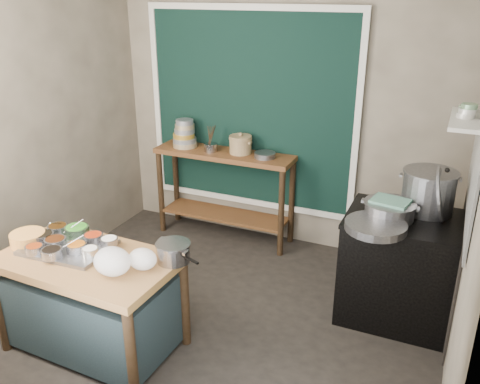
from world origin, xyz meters
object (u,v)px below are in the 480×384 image
at_px(ceramic_crock, 240,145).
at_px(saucepan, 173,252).
at_px(back_counter, 225,195).
at_px(utensil_cup, 211,147).
at_px(stove_block, 402,270).
at_px(steamer, 389,210).
at_px(condiment_tray, 68,247).
at_px(yellow_basin, 28,239).
at_px(stock_pot, 428,191).
at_px(prep_table, 92,303).

bearing_deg(ceramic_crock, saucepan, -80.50).
distance_m(back_counter, utensil_cup, 0.53).
bearing_deg(stove_block, ceramic_crock, 156.44).
xyz_separation_m(back_counter, steamer, (1.76, -0.79, 0.47)).
bearing_deg(condiment_tray, steamer, 29.93).
distance_m(condiment_tray, ceramic_crock, 2.08).
xyz_separation_m(back_counter, ceramic_crock, (0.17, 0.02, 0.56)).
relative_size(utensil_cup, ceramic_crock, 0.58).
distance_m(stove_block, ceramic_crock, 1.98).
xyz_separation_m(stove_block, ceramic_crock, (-1.73, 0.75, 0.61)).
xyz_separation_m(stove_block, saucepan, (-1.42, -1.09, 0.39)).
height_order(yellow_basin, steamer, steamer).
relative_size(stove_block, stock_pot, 2.13).
xyz_separation_m(prep_table, yellow_basin, (-0.52, -0.01, 0.42)).
bearing_deg(prep_table, ceramic_crock, 84.46).
bearing_deg(yellow_basin, stove_block, 27.51).
height_order(yellow_basin, ceramic_crock, ceramic_crock).
xyz_separation_m(condiment_tray, ceramic_crock, (0.47, 2.00, 0.27)).
height_order(saucepan, stock_pot, stock_pot).
xyz_separation_m(saucepan, ceramic_crock, (-0.31, 1.84, 0.21)).
height_order(stock_pot, steamer, stock_pot).
height_order(prep_table, yellow_basin, yellow_basin).
xyz_separation_m(utensil_cup, steamer, (1.89, -0.75, -0.05)).
bearing_deg(stock_pot, steamer, -134.63).
xyz_separation_m(back_counter, condiment_tray, (-0.30, -1.98, 0.29)).
distance_m(back_counter, ceramic_crock, 0.58).
bearing_deg(yellow_basin, back_counter, 73.15).
relative_size(prep_table, saucepan, 5.03).
bearing_deg(saucepan, prep_table, -139.33).
bearing_deg(yellow_basin, prep_table, 1.29).
distance_m(stove_block, saucepan, 1.83).
height_order(back_counter, steamer, steamer).
bearing_deg(stove_block, back_counter, 158.98).
relative_size(yellow_basin, saucepan, 1.00).
relative_size(prep_table, yellow_basin, 5.02).
bearing_deg(yellow_basin, utensil_cup, 76.27).
bearing_deg(condiment_tray, saucepan, 11.69).
relative_size(stove_block, saucepan, 3.62).
bearing_deg(prep_table, utensil_cup, 92.77).
bearing_deg(yellow_basin, steamer, 27.74).
bearing_deg(steamer, condiment_tray, -150.07).
height_order(ceramic_crock, stock_pot, stock_pot).
height_order(back_counter, yellow_basin, back_counter).
height_order(ceramic_crock, steamer, ceramic_crock).
bearing_deg(stock_pot, utensil_cup, 166.68).
bearing_deg(prep_table, saucepan, 22.17).
height_order(stove_block, yellow_basin, stove_block).
distance_m(utensil_cup, steamer, 2.03).
xyz_separation_m(ceramic_crock, steamer, (1.59, -0.82, -0.09)).
bearing_deg(stove_block, prep_table, -146.98).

